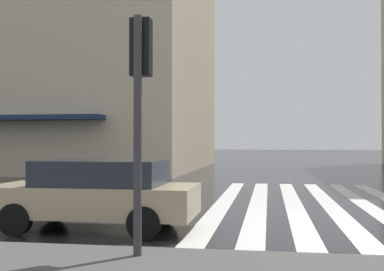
{
  "coord_description": "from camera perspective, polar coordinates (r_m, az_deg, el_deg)",
  "views": [
    {
      "loc": [
        -10.23,
        1.99,
        1.77
      ],
      "look_at": [
        3.59,
        4.22,
        1.97
      ],
      "focal_mm": 44.83,
      "sensor_mm": 36.0,
      "label": 1
    }
  ],
  "objects": [
    {
      "name": "zebra_crossing",
      "position": [
        14.39,
        13.94,
        -7.85
      ],
      "size": [
        13.0,
        5.5,
        0.01
      ],
      "color": "silver",
      "rests_on": "ground_plane"
    },
    {
      "name": "ground_plane",
      "position": [
        10.57,
        20.24,
        -10.4
      ],
      "size": [
        220.0,
        220.0,
        0.0
      ],
      "primitive_type": "plane",
      "color": "black"
    },
    {
      "name": "traffic_signal_post",
      "position": [
        7.08,
        -6.22,
        6.22
      ],
      "size": [
        0.44,
        0.3,
        3.44
      ],
      "color": "#333338",
      "rests_on": "sidewalk_pavement"
    },
    {
      "name": "haussmann_block_mid",
      "position": [
        36.88,
        -17.12,
        14.23
      ],
      "size": [
        19.6,
        22.33,
        23.14
      ],
      "color": "beige",
      "rests_on": "ground_plane"
    },
    {
      "name": "car_champagne",
      "position": [
        9.9,
        -11.3,
        -6.68
      ],
      "size": [
        1.85,
        4.1,
        1.41
      ],
      "color": "tan",
      "rests_on": "ground_plane"
    }
  ]
}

